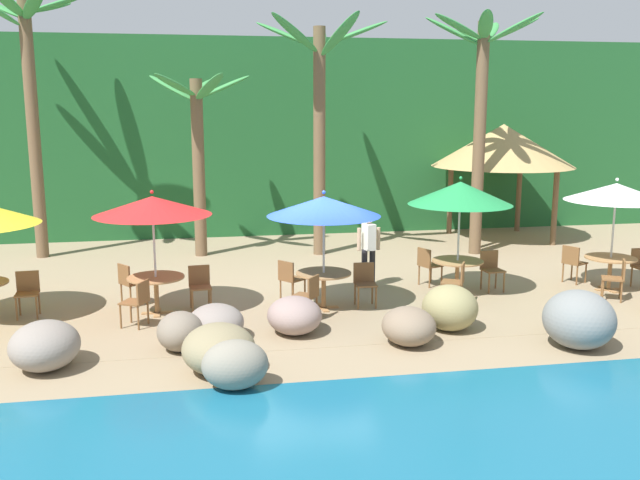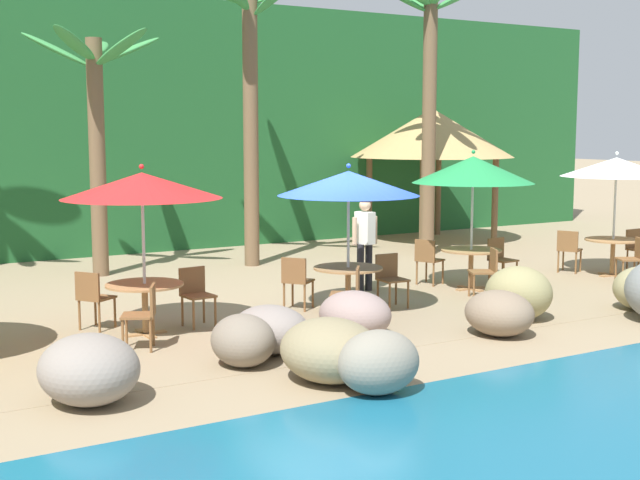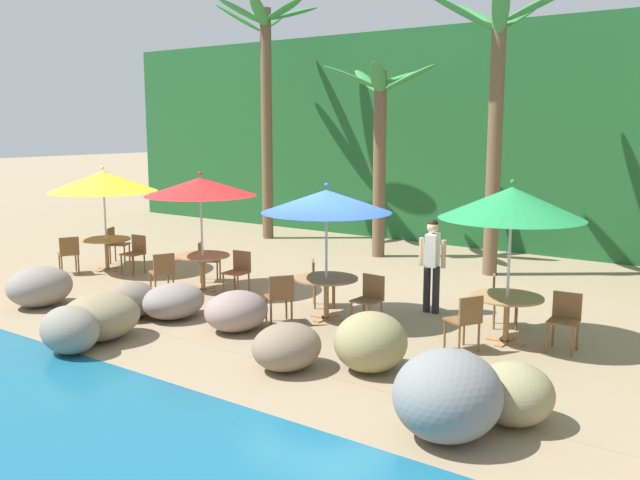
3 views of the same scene
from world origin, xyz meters
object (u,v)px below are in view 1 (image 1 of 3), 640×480
at_px(dining_table_white, 610,263).
at_px(chair_white_inland, 573,261).
at_px(umbrella_blue, 324,206).
at_px(chair_green_inland, 428,264).
at_px(chair_red_left, 138,300).
at_px(chair_green_left, 457,280).
at_px(chair_blue_inland, 290,277).
at_px(waiter_in_white, 369,244).
at_px(umbrella_white, 616,192).
at_px(palm_tree_nearest, 29,81).
at_px(palapa_hut, 503,146).
at_px(chair_red_inland, 129,281).
at_px(umbrella_green, 460,193).
at_px(chair_yellow_seaward, 28,290).
at_px(dining_table_red, 156,283).
at_px(dining_table_blue, 324,279).
at_px(chair_blue_seaward, 365,281).
at_px(chair_green_seaward, 491,267).
at_px(palm_tree_fourth, 481,93).
at_px(chair_white_left, 617,277).
at_px(palm_tree_second, 198,136).
at_px(palm_tree_third, 319,101).
at_px(umbrella_red, 152,206).
at_px(dining_table_green, 457,266).
at_px(chair_blue_left, 308,294).
at_px(chair_red_seaward, 200,284).

xyz_separation_m(dining_table_white, chair_white_inland, (-0.48, 0.71, -0.10)).
height_order(umbrella_blue, chair_green_inland, umbrella_blue).
relative_size(chair_red_left, chair_green_left, 1.00).
xyz_separation_m(chair_blue_inland, waiter_in_white, (1.88, 0.84, 0.47)).
bearing_deg(umbrella_white, chair_red_left, -175.25).
relative_size(palm_tree_nearest, palapa_hut, 1.62).
bearing_deg(palapa_hut, chair_red_inland, -152.45).
relative_size(umbrella_green, waiter_in_white, 1.49).
distance_m(chair_yellow_seaward, dining_table_red, 2.44).
bearing_deg(chair_white_inland, dining_table_red, -175.46).
distance_m(dining_table_blue, chair_blue_seaward, 0.86).
xyz_separation_m(chair_green_seaward, palm_tree_fourth, (1.18, 3.77, 3.80)).
height_order(chair_yellow_seaward, chair_red_left, same).
bearing_deg(dining_table_white, palm_tree_fourth, 108.03).
relative_size(chair_red_inland, chair_blue_seaward, 1.00).
bearing_deg(chair_blue_inland, palm_tree_nearest, 137.23).
bearing_deg(chair_blue_inland, chair_white_left, -9.63).
relative_size(palm_tree_fourth, waiter_in_white, 3.71).
distance_m(chair_green_left, palm_tree_second, 8.10).
bearing_deg(palm_tree_fourth, palm_tree_third, 171.21).
xyz_separation_m(umbrella_red, palm_tree_third, (4.11, 4.91, 1.97)).
bearing_deg(umbrella_red, palapa_hut, 31.67).
distance_m(dining_table_red, dining_table_green, 6.30).
height_order(chair_green_left, palm_tree_second, palm_tree_second).
distance_m(chair_white_inland, palm_tree_nearest, 14.09).
relative_size(chair_white_inland, palm_tree_fourth, 0.14).
bearing_deg(chair_blue_left, palm_tree_nearest, 131.75).
relative_size(umbrella_green, palm_tree_third, 0.41).
height_order(chair_blue_seaward, dining_table_green, chair_blue_seaward).
bearing_deg(dining_table_blue, dining_table_green, 10.71).
distance_m(dining_table_white, palm_tree_nearest, 14.75).
bearing_deg(dining_table_green, chair_blue_seaward, -166.60).
relative_size(chair_red_inland, chair_blue_inland, 1.00).
bearing_deg(umbrella_green, chair_white_inland, 7.71).
height_order(chair_blue_seaward, waiter_in_white, waiter_in_white).
bearing_deg(chair_blue_left, chair_red_left, 176.90).
height_order(umbrella_blue, waiter_in_white, umbrella_blue).
xyz_separation_m(dining_table_red, chair_white_left, (9.36, -0.76, -0.10)).
distance_m(chair_red_seaward, chair_green_seaward, 6.30).
bearing_deg(umbrella_red, palm_tree_second, 79.83).
xyz_separation_m(chair_green_left, palapa_hut, (3.88, 6.54, 2.29)).
relative_size(chair_red_seaward, chair_red_inland, 1.00).
height_order(chair_red_left, palm_tree_fourth, palm_tree_fourth).
bearing_deg(palapa_hut, umbrella_white, -91.56).
bearing_deg(palm_tree_second, palm_tree_third, -7.14).
distance_m(palm_tree_second, waiter_in_white, 5.88).
relative_size(chair_red_inland, palm_tree_second, 0.18).
bearing_deg(umbrella_green, umbrella_white, -5.24).
distance_m(chair_yellow_seaward, palapa_hut, 13.78).
xyz_separation_m(dining_table_green, chair_white_left, (3.07, -1.10, -0.10)).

